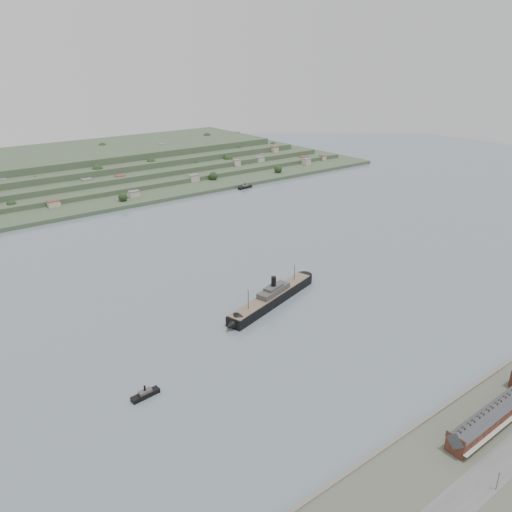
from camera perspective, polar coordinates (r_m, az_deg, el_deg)
ground at (r=341.90m, az=0.81°, el=-3.59°), size 1400.00×1400.00×0.00m
terrace_row at (r=241.44m, az=25.32°, el=-16.26°), size 55.60×9.80×11.07m
far_peninsula at (r=685.05m, az=-18.31°, el=9.55°), size 760.00×309.00×30.00m
steamship at (r=317.32m, az=1.60°, el=-4.94°), size 88.18×33.70×21.62m
tugboat at (r=245.96m, az=-12.53°, el=-15.16°), size 14.07×4.72×6.23m
ferry_east at (r=596.33m, az=-1.26°, el=7.90°), size 19.73×8.31×7.17m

